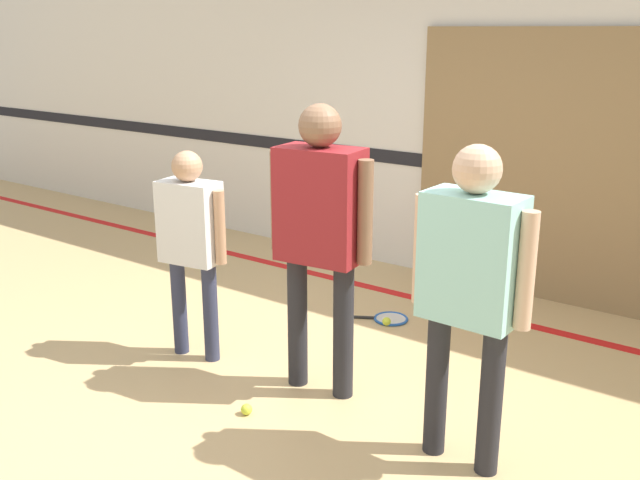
# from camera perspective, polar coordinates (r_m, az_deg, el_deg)

# --- Properties ---
(ground_plane) EXTENTS (16.00, 16.00, 0.00)m
(ground_plane) POSITION_cam_1_polar(r_m,az_deg,el_deg) (4.44, -3.04, -12.41)
(ground_plane) COLOR tan
(wall_back) EXTENTS (16.00, 0.07, 3.20)m
(wall_back) POSITION_cam_1_polar(r_m,az_deg,el_deg) (6.17, 12.50, 11.04)
(wall_back) COLOR silver
(wall_back) RESTS_ON ground_plane
(wall_panel) EXTENTS (3.17, 0.05, 2.17)m
(wall_panel) POSITION_cam_1_polar(r_m,az_deg,el_deg) (5.82, 22.22, 4.78)
(wall_panel) COLOR #93754C
(wall_panel) RESTS_ON ground_plane
(floor_stripe) EXTENTS (14.40, 0.10, 0.01)m
(floor_stripe) POSITION_cam_1_polar(r_m,az_deg,el_deg) (5.92, 8.83, -4.88)
(floor_stripe) COLOR red
(floor_stripe) RESTS_ON ground_plane
(person_instructor) EXTENTS (0.66, 0.32, 1.75)m
(person_instructor) POSITION_cam_1_polar(r_m,az_deg,el_deg) (4.13, -0.00, 1.60)
(person_instructor) COLOR #232328
(person_instructor) RESTS_ON ground_plane
(person_student_left) EXTENTS (0.53, 0.28, 1.41)m
(person_student_left) POSITION_cam_1_polar(r_m,az_deg,el_deg) (4.71, -10.31, 0.56)
(person_student_left) COLOR #2D334C
(person_student_left) RESTS_ON ground_plane
(person_student_right) EXTENTS (0.63, 0.27, 1.65)m
(person_student_right) POSITION_cam_1_polar(r_m,az_deg,el_deg) (3.49, 11.95, -2.75)
(person_student_right) COLOR #232328
(person_student_right) RESTS_ON ground_plane
(racket_spare_on_floor) EXTENTS (0.51, 0.37, 0.03)m
(racket_spare_on_floor) POSITION_cam_1_polar(r_m,az_deg,el_deg) (5.53, 5.44, -6.28)
(racket_spare_on_floor) COLOR blue
(racket_spare_on_floor) RESTS_ON ground_plane
(tennis_ball_near_instructor) EXTENTS (0.07, 0.07, 0.07)m
(tennis_ball_near_instructor) POSITION_cam_1_polar(r_m,az_deg,el_deg) (4.26, -5.90, -13.33)
(tennis_ball_near_instructor) COLOR #CCE038
(tennis_ball_near_instructor) RESTS_ON ground_plane
(tennis_ball_by_spare_racket) EXTENTS (0.07, 0.07, 0.07)m
(tennis_ball_by_spare_racket) POSITION_cam_1_polar(r_m,az_deg,el_deg) (5.42, 5.35, -6.51)
(tennis_ball_by_spare_racket) COLOR #CCE038
(tennis_ball_by_spare_racket) RESTS_ON ground_plane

